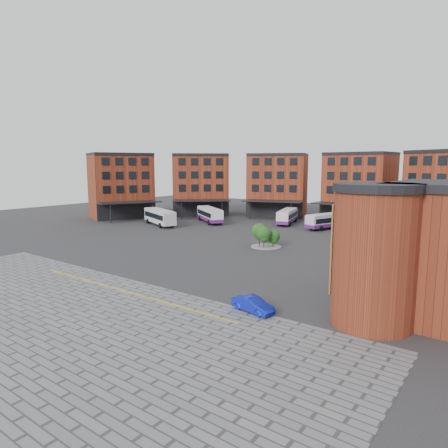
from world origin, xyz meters
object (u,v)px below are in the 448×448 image
Objects in this scene: tree_island at (265,235)px; bus_d at (328,220)px; blue_car at (253,304)px; bus_f at (444,241)px; bus_c at (287,216)px; bus_e at (379,229)px; bus_b at (210,214)px; bus_a at (160,216)px.

bus_d is at bearing 88.36° from tree_island.
blue_car is at bearing -57.27° from bus_d.
tree_island is at bearing -130.27° from bus_f.
bus_e is at bearing -34.21° from bus_c.
bus_f is at bearing -61.29° from bus_b.
bus_b reaches higher than bus_d.
bus_c is 32.70m from bus_f.
bus_f reaches higher than blue_car.
bus_f is (44.19, -4.69, 0.15)m from bus_b.
bus_a reaches higher than bus_b.
tree_island is at bearing -96.40° from bus_e.
bus_e is at bearing 11.91° from blue_car.
bus_b is at bearing -145.83° from bus_d.
bus_b reaches higher than blue_car.
bus_e is (11.34, 16.91, -0.19)m from tree_island.
bus_c is 0.88× the size of bus_f.
bus_d is (28.74, 15.85, -0.30)m from bus_a.
tree_island is 0.37× the size of bus_f.
bus_d is (23.23, 6.75, -0.10)m from bus_b.
bus_e is at bearing -8.15° from bus_d.
blue_car is at bearing -102.72° from bus_b.
bus_d is 0.87× the size of bus_f.
bus_b is 44.44m from bus_f.
bus_c is at bearing 34.82° from blue_car.
bus_a is 10.64m from bus_b.
bus_c is at bearing -170.35° from bus_e.
blue_car is (1.13, -39.72, -1.05)m from bus_e.
bus_f reaches higher than bus_a.
bus_a is at bearing -151.62° from bus_f.
bus_f is at bearing -61.25° from bus_a.
bus_c is (14.01, 7.89, -0.08)m from bus_b.
tree_island reaches higher than bus_a.
tree_island reaches higher than bus_f.
bus_e is at bearing -52.73° from bus_b.
bus_d is 46.52m from blue_car.
bus_e is (19.93, -6.40, 0.09)m from bus_c.
bus_a is 25.88m from bus_c.
bus_b is (-22.59, 15.42, -0.20)m from tree_island.
bus_b is at bearing 145.69° from tree_island.
blue_car is (-9.12, -33.55, -1.19)m from bus_f.
tree_island reaches higher than bus_d.
bus_b is at bearing 52.80° from blue_car.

